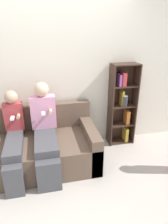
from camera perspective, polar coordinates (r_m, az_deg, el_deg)
The scene contains 6 objects.
ground_plane at distance 2.88m, azimuth -5.23°, elevation -20.38°, with size 14.00×14.00×0.00m, color #BCB2A8.
back_wall at distance 3.23m, azimuth -8.76°, elevation 10.47°, with size 10.00×0.06×2.55m.
couch at distance 3.14m, azimuth -13.31°, elevation -10.23°, with size 1.78×0.94×0.85m.
adult_seated at distance 2.89m, azimuth -11.10°, elevation -4.90°, with size 0.37×0.92×1.25m.
child_seated at distance 2.92m, azimuth -19.48°, elevation -6.93°, with size 0.27×0.93×1.15m.
bookshelf at distance 3.53m, azimuth 10.84°, elevation 2.12°, with size 0.45×0.26×1.43m.
Camera 1 is at (-0.21, -2.06, 2.00)m, focal length 32.00 mm.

